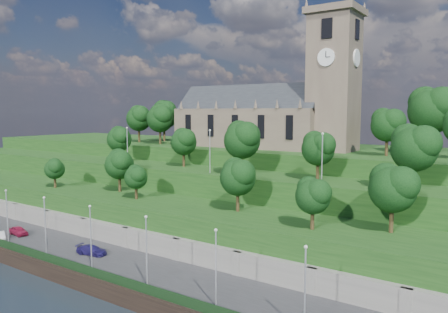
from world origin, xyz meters
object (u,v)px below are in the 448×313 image
Objects in this scene: car_left at (19,231)px; car_right at (92,250)px; car_middle at (0,235)px; church at (271,111)px.

car_right is at bearing -83.41° from car_left.
car_right is at bearing -55.83° from car_middle.
car_middle is (-0.24, -2.92, -0.14)m from car_left.
car_middle is 0.75× the size of car_right.
church reaches higher than car_middle.
church is at bearing -6.51° from car_middle.
car_middle is at bearing 88.07° from car_right.
car_left is at bearing 19.38° from car_middle.
church is at bearing -26.65° from car_left.
church is at bearing -22.18° from car_right.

